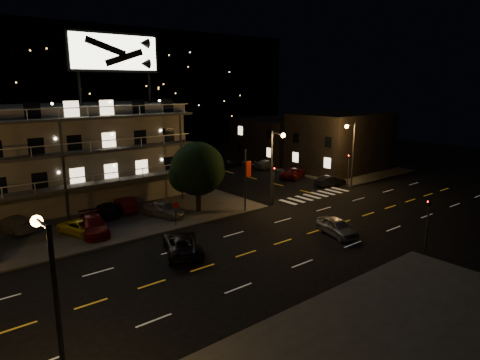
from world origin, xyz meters
TOP-DOWN VIEW (x-y plane):
  - ground at (0.00, 0.00)m, footprint 140.00×140.00m
  - curb_nw at (-14.00, 20.00)m, footprint 44.00×24.00m
  - curb_ne at (30.00, 20.00)m, footprint 16.00×24.00m
  - motel at (-9.94, 23.88)m, footprint 28.00×13.80m
  - side_bldg_front at (29.99, 16.00)m, footprint 14.06×10.00m
  - side_bldg_back at (29.99, 28.00)m, footprint 14.06×12.00m
  - streetlight_nc at (8.50, 7.94)m, footprint 0.44×1.92m
  - streetlight_ne at (22.14, 8.30)m, footprint 1.92×0.44m
  - streetlight_s at (-18.00, -7.94)m, footprint 0.44×1.92m
  - signal_nw at (9.00, 8.50)m, footprint 0.20×0.27m
  - signal_sw at (9.00, -8.50)m, footprint 0.20×0.27m
  - signal_ne at (22.00, 8.50)m, footprint 0.27×0.20m
  - banner_north at (5.09, 8.40)m, footprint 0.83×0.16m
  - stop_sign at (-3.00, 8.57)m, footprint 0.91×0.11m
  - tree at (1.26, 11.36)m, footprint 5.58×5.37m
  - lot_car_2 at (-10.26, 11.83)m, footprint 3.53×4.94m
  - lot_car_3 at (-9.42, 11.52)m, footprint 3.12×5.49m
  - lot_car_4 at (-2.30, 11.95)m, footprint 3.09×4.69m
  - lot_car_7 at (-14.53, 16.49)m, footprint 3.14×5.17m
  - lot_car_8 at (-6.43, 15.62)m, footprint 2.30×4.29m
  - lot_car_9 at (-4.38, 16.03)m, footprint 2.20×4.52m
  - side_car_0 at (20.49, 10.06)m, footprint 4.33×2.27m
  - side_car_1 at (20.50, 16.53)m, footprint 5.71×4.35m
  - side_car_2 at (22.33, 23.82)m, footprint 4.60×2.33m
  - side_car_3 at (19.20, 28.58)m, footprint 4.29×2.46m
  - road_car_east at (6.71, -1.81)m, footprint 2.80×4.67m
  - road_car_west at (-5.65, 3.26)m, footprint 4.56×6.11m

SIDE VIEW (x-z plane):
  - ground at x=0.00m, z-range 0.00..0.00m
  - curb_nw at x=-14.00m, z-range 0.00..0.15m
  - curb_ne at x=30.00m, z-range 0.00..0.15m
  - side_car_2 at x=22.33m, z-range 0.00..1.28m
  - side_car_0 at x=20.49m, z-range 0.00..1.36m
  - side_car_3 at x=19.20m, z-range 0.00..1.37m
  - side_car_1 at x=20.50m, z-range 0.00..1.44m
  - road_car_east at x=6.71m, z-range 0.00..1.49m
  - road_car_west at x=-5.65m, z-range 0.00..1.54m
  - lot_car_2 at x=-10.26m, z-range 0.15..1.40m
  - lot_car_8 at x=-6.43m, z-range 0.15..1.54m
  - lot_car_7 at x=-14.53m, z-range 0.15..1.55m
  - lot_car_9 at x=-4.38m, z-range 0.15..1.58m
  - lot_car_4 at x=-2.30m, z-range 0.15..1.63m
  - lot_car_3 at x=-9.42m, z-range 0.15..1.65m
  - stop_sign at x=-3.00m, z-range 0.41..3.01m
  - signal_nw at x=9.00m, z-range 0.27..4.87m
  - signal_sw at x=9.00m, z-range 0.27..4.87m
  - signal_ne at x=22.00m, z-range 0.27..4.87m
  - banner_north at x=5.09m, z-range 0.23..6.63m
  - side_bldg_back at x=29.99m, z-range 0.00..7.00m
  - side_bldg_front at x=29.99m, z-range 0.00..8.50m
  - tree at x=1.26m, z-range 0.81..7.83m
  - streetlight_nc at x=8.50m, z-range 0.96..8.96m
  - streetlight_ne at x=22.14m, z-range 0.96..8.96m
  - streetlight_s at x=-18.00m, z-range 0.96..8.96m
  - motel at x=-9.94m, z-range -3.71..14.39m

